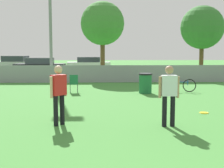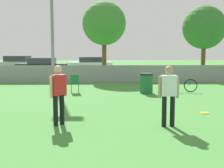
% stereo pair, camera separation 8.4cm
% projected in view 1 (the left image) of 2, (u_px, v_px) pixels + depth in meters
% --- Properties ---
extents(fence_backline, '(26.99, 0.07, 1.21)m').
position_uv_depth(fence_backline, '(119.00, 74.00, 19.93)').
color(fence_backline, gray).
rests_on(fence_backline, ground_plane).
extents(tree_near_pole, '(3.09, 3.09, 5.49)m').
position_uv_depth(tree_near_pole, '(103.00, 24.00, 22.05)').
color(tree_near_pole, brown).
rests_on(tree_near_pole, ground_plane).
extents(tree_far_right, '(3.23, 3.23, 5.36)m').
position_uv_depth(tree_far_right, '(202.00, 28.00, 23.30)').
color(tree_far_right, brown).
rests_on(tree_far_right, ground_plane).
extents(player_defender_red, '(0.44, 0.45, 1.66)m').
position_uv_depth(player_defender_red, '(59.00, 91.00, 8.56)').
color(player_defender_red, black).
rests_on(player_defender_red, ground_plane).
extents(player_receiver_white, '(0.57, 0.23, 1.66)m').
position_uv_depth(player_receiver_white, '(169.00, 91.00, 8.43)').
color(player_receiver_white, black).
rests_on(player_receiver_white, ground_plane).
extents(frisbee_disc, '(0.30, 0.30, 0.03)m').
position_uv_depth(frisbee_disc, '(204.00, 113.00, 10.31)').
color(frisbee_disc, yellow).
rests_on(frisbee_disc, ground_plane).
extents(folding_chair_sideline, '(0.44, 0.44, 0.89)m').
position_uv_depth(folding_chair_sideline, '(74.00, 82.00, 15.10)').
color(folding_chair_sideline, '#333338').
rests_on(folding_chair_sideline, ground_plane).
extents(bicycle_sideline, '(1.65, 0.61, 0.70)m').
position_uv_depth(bicycle_sideline, '(179.00, 85.00, 15.54)').
color(bicycle_sideline, black).
rests_on(bicycle_sideline, ground_plane).
extents(trash_bin, '(0.64, 0.64, 0.97)m').
position_uv_depth(trash_bin, '(145.00, 83.00, 14.96)').
color(trash_bin, '#1E6638').
rests_on(trash_bin, ground_plane).
extents(parked_car_silver, '(4.67, 2.51, 1.47)m').
position_uv_depth(parked_car_silver, '(15.00, 64.00, 31.28)').
color(parked_car_silver, black).
rests_on(parked_car_silver, ground_plane).
extents(parked_car_dark, '(4.29, 1.85, 1.39)m').
position_uv_depth(parked_car_dark, '(40.00, 66.00, 26.91)').
color(parked_car_dark, black).
rests_on(parked_car_dark, ground_plane).
extents(parked_car_white, '(4.29, 2.02, 1.37)m').
position_uv_depth(parked_car_white, '(89.00, 64.00, 30.73)').
color(parked_car_white, black).
rests_on(parked_car_white, ground_plane).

